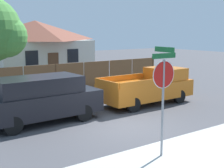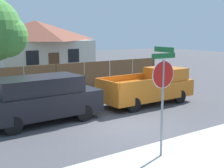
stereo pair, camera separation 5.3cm
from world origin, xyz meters
name	(u,v)px [view 1 (the left image)]	position (x,y,z in m)	size (l,w,h in m)	color
ground_plane	(124,127)	(0.00, 0.00, 0.00)	(80.00, 80.00, 0.00)	#47474C
sidewalk_strip	(196,157)	(0.00, -3.60, 0.00)	(36.00, 3.20, 0.01)	#B2B2AD
wooden_fence	(84,75)	(2.91, 8.22, 0.85)	(12.22, 0.12, 1.80)	brown
house	(36,46)	(3.12, 16.96, 2.38)	(8.39, 7.66, 4.59)	beige
red_suv	(41,98)	(-2.43, 2.44, 1.02)	(4.87, 2.04, 1.91)	black
orange_pickup	(149,87)	(3.46, 2.45, 0.87)	(5.06, 2.07, 1.80)	orange
stop_sign	(163,83)	(-0.80, -2.92, 2.24)	(0.89, 0.80, 3.29)	gray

